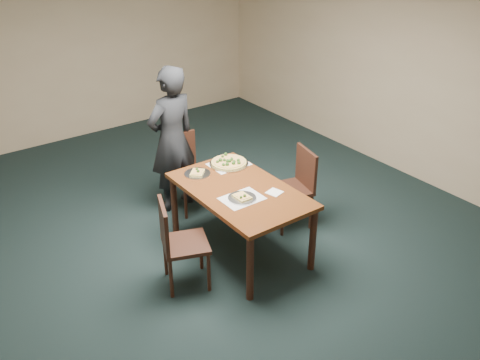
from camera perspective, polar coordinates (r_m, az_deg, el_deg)
ground at (r=5.76m, az=-0.83°, el=-7.73°), size 8.00×8.00×0.00m
room_shell at (r=4.95m, az=-0.97°, el=8.84°), size 8.00×8.00×8.00m
dining_table at (r=5.45m, az=0.00°, el=-1.78°), size 0.90×1.50×0.75m
chair_far at (r=6.38m, az=-5.82°, el=1.36°), size 0.43×0.43×0.91m
chair_left at (r=5.08m, az=-6.74°, el=-6.34°), size 0.54×0.54×0.91m
chair_right at (r=6.03m, az=6.07°, el=-0.34°), size 0.50×0.50×0.91m
diner at (r=6.24m, az=-7.26°, el=4.29°), size 0.69×0.50×1.75m
placemat_main at (r=5.89m, az=-1.19°, el=1.70°), size 0.42×0.32×0.00m
placemat_near at (r=5.23m, az=0.22°, el=-1.98°), size 0.40×0.30×0.00m
pizza_pan at (r=5.88m, az=-1.20°, el=1.89°), size 0.43×0.43×0.07m
slice_plate_near at (r=5.22m, az=0.23°, el=-1.87°), size 0.28×0.28×0.06m
slice_plate_far at (r=5.70m, az=-4.57°, el=0.75°), size 0.28×0.28×0.06m
napkin at (r=5.34m, az=3.70°, el=-1.33°), size 0.17×0.17×0.01m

